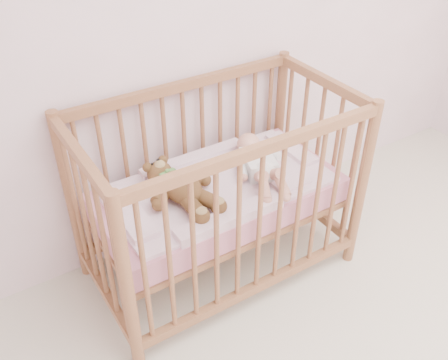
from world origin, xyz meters
TOP-DOWN VIEW (x-y plane):
  - crib at (-0.30, 1.60)m, footprint 1.36×0.76m
  - mattress at (-0.30, 1.60)m, footprint 1.22×0.62m
  - blanket at (-0.30, 1.60)m, footprint 1.10×0.58m
  - baby at (-0.07, 1.58)m, footprint 0.43×0.62m
  - teddy_bear at (-0.51, 1.58)m, footprint 0.45×0.57m

SIDE VIEW (x-z plane):
  - mattress at x=-0.30m, z-range 0.42..0.55m
  - crib at x=-0.30m, z-range 0.00..1.00m
  - blanket at x=-0.30m, z-range 0.53..0.59m
  - baby at x=-0.07m, z-range 0.57..0.70m
  - teddy_bear at x=-0.51m, z-range 0.57..0.72m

